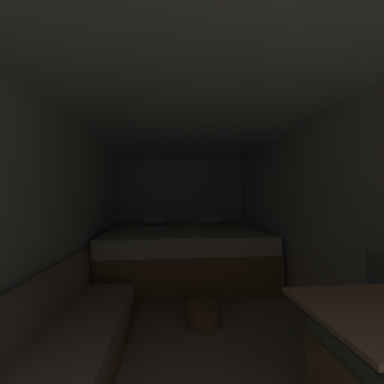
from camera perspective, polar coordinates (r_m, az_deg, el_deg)
name	(u,v)px	position (r m, az deg, el deg)	size (l,w,h in m)	color
ground_plane	(195,325)	(2.58, 0.78, -30.75)	(6.80, 6.80, 0.00)	#A39984
wall_back	(182,209)	(4.68, -2.51, -4.25)	(2.63, 0.05, 2.09)	silver
wall_left	(60,221)	(2.48, -30.56, -6.26)	(0.05, 4.80, 2.09)	silver
wall_right	(316,218)	(2.73, 28.98, -5.85)	(0.05, 4.80, 2.09)	silver
ceiling_slab	(195,114)	(2.42, 0.76, 19.24)	(2.63, 4.80, 0.05)	white
bed	(185,252)	(3.80, -1.71, -14.94)	(2.41, 1.84, 0.94)	#9E7247
sofa_left	(41,381)	(1.87, -33.98, -34.91)	(0.63, 2.43, 0.68)	#9E7247
wicker_basket	(204,313)	(2.58, 2.99, -28.39)	(0.36, 0.36, 0.19)	olive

